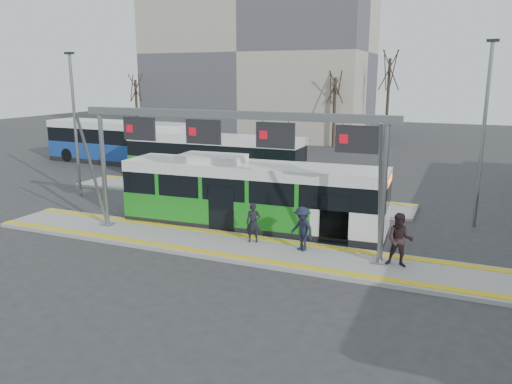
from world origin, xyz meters
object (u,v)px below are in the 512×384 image
passenger_b (400,240)px  passenger_c (302,229)px  gantry (229,139)px  hero_bus (252,196)px  passenger_a (253,223)px

passenger_b → passenger_c: size_ratio=1.12×
gantry → passenger_b: (6.51, -0.04, -3.20)m
hero_bus → passenger_c: 3.90m
hero_bus → passenger_b: (6.70, -2.58, -0.36)m
gantry → passenger_a: 3.48m
hero_bus → passenger_b: 7.19m
gantry → hero_bus: size_ratio=1.10×
passenger_a → gantry: bearing=-172.1°
passenger_a → passenger_b: 5.71m
passenger_c → gantry: bearing=-146.5°
passenger_a → passenger_b: passenger_b is taller
passenger_a → passenger_b: size_ratio=0.83×
gantry → passenger_c: 4.40m
hero_bus → passenger_a: bearing=-68.2°
gantry → passenger_b: bearing=-0.3°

